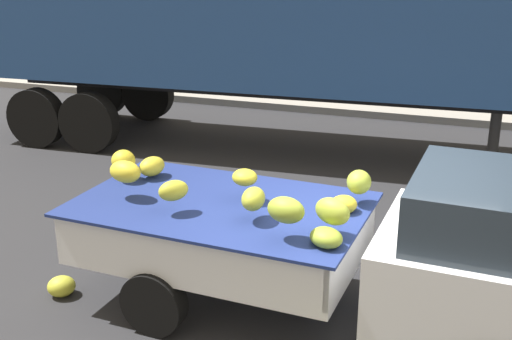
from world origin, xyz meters
The scene contains 5 objects.
ground centered at (0.00, 0.00, 0.00)m, with size 220.00×220.00×0.00m, color #28282B.
curb_strip centered at (0.00, 8.48, 0.08)m, with size 80.00×0.80×0.16m, color gray.
pickup_truck centered at (0.60, -0.05, 0.88)m, with size 5.17×2.05×1.70m.
semi_trailer centered at (-2.17, 5.44, 2.54)m, with size 12.11×3.17×3.95m.
fallen_banana_bunch_near_tailgate centered at (-3.04, -0.46, 0.11)m, with size 0.29×0.27×0.22m, color gold.
Camera 1 is at (0.93, -5.48, 3.51)m, focal length 45.43 mm.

